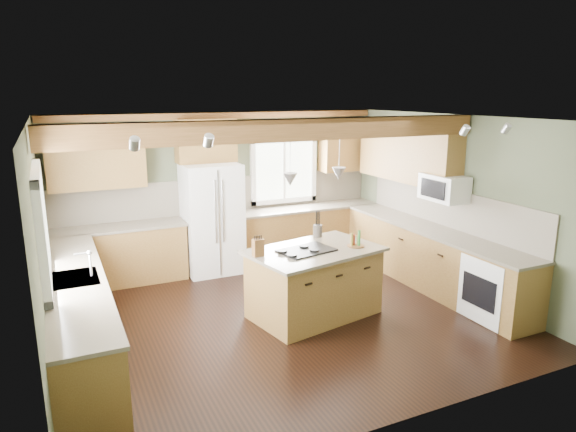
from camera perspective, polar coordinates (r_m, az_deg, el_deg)
name	(u,v)px	position (r m, az deg, el deg)	size (l,w,h in m)	color
floor	(283,316)	(6.98, -0.60, -11.07)	(5.60, 5.60, 0.00)	black
ceiling	(282,119)	(6.35, -0.66, 10.78)	(5.60, 5.60, 0.00)	silver
wall_back	(222,189)	(8.83, -7.37, 2.97)	(5.60, 5.60, 0.00)	#50573E
wall_left	(40,250)	(6.00, -25.82, -3.40)	(5.00, 5.00, 0.00)	#50573E
wall_right	(452,202)	(8.08, 17.76, 1.44)	(5.00, 5.00, 0.00)	#50573E
ceiling_beam	(287,130)	(6.24, -0.16, 9.53)	(5.55, 0.26, 0.26)	#553618
soffit_trim	(221,116)	(8.59, -7.41, 11.01)	(5.55, 0.20, 0.10)	#553618
backsplash_back	(222,195)	(8.83, -7.32, 2.38)	(5.58, 0.03, 0.58)	brown
backsplash_right	(448,208)	(8.13, 17.40, 0.88)	(0.03, 3.70, 0.58)	brown
base_cab_back_left	(119,256)	(8.39, -18.28, -4.25)	(2.02, 0.60, 0.88)	brown
counter_back_left	(116,227)	(8.27, -18.52, -1.21)	(2.06, 0.64, 0.04)	brown
base_cab_back_right	(307,232)	(9.31, 2.13, -1.81)	(2.62, 0.60, 0.88)	brown
counter_back_right	(307,207)	(9.19, 2.16, 0.95)	(2.66, 0.64, 0.04)	brown
base_cab_left	(78,318)	(6.33, -22.26, -10.48)	(0.60, 3.70, 0.88)	brown
counter_left	(74,280)	(6.16, -22.64, -6.56)	(0.64, 3.74, 0.04)	brown
base_cab_right	(430,259)	(8.14, 15.52, -4.60)	(0.60, 3.70, 0.88)	brown
counter_right	(432,230)	(8.01, 15.73, -1.47)	(0.64, 3.74, 0.04)	brown
upper_cab_back_left	(96,159)	(8.18, -20.57, 5.98)	(1.40, 0.35, 0.90)	brown
upper_cab_over_fridge	(206,141)	(8.46, -9.13, 8.26)	(0.96, 0.35, 0.70)	brown
upper_cab_right	(407,153)	(8.54, 13.12, 6.78)	(0.35, 2.20, 0.90)	brown
upper_cab_back_corner	(344,146)	(9.53, 6.25, 7.73)	(0.90, 0.35, 0.90)	brown
window_left	(40,226)	(5.98, -25.88, -0.96)	(0.04, 1.60, 1.05)	white
window_back	(283,171)	(9.18, -0.50, 5.07)	(1.10, 0.04, 1.00)	white
sink	(74,279)	(6.16, -22.65, -6.51)	(0.50, 0.65, 0.03)	#262628
faucet	(91,265)	(6.12, -21.09, -5.06)	(0.02, 0.02, 0.28)	#B2B2B7
dishwasher	(89,375)	(5.16, -21.26, -16.16)	(0.60, 0.60, 0.84)	white
oven	(496,288)	(7.26, 22.13, -7.44)	(0.60, 0.72, 0.84)	white
microwave	(444,188)	(7.85, 16.95, 3.02)	(0.40, 0.70, 0.38)	white
pendant_left	(290,179)	(6.25, 0.24, 4.08)	(0.18, 0.18, 0.16)	#B2B2B7
pendant_right	(339,173)	(6.74, 5.67, 4.72)	(0.18, 0.18, 0.16)	#B2B2B7
refrigerator	(212,219)	(8.47, -8.43, -0.29)	(0.90, 0.74, 1.80)	white
island	(314,284)	(6.86, 2.90, -7.53)	(1.59, 0.97, 0.88)	brown
island_top	(314,251)	(6.71, 2.95, -3.87)	(1.69, 1.07, 0.04)	brown
cooktop	(306,250)	(6.62, 2.07, -3.82)	(0.69, 0.46, 0.02)	black
knife_block	(258,248)	(6.41, -3.34, -3.52)	(0.13, 0.10, 0.22)	brown
utensil_crock	(318,231)	(7.26, 3.32, -1.66)	(0.13, 0.13, 0.17)	#3B322F
bottle_tray	(356,239)	(6.85, 7.55, -2.54)	(0.22, 0.22, 0.21)	brown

